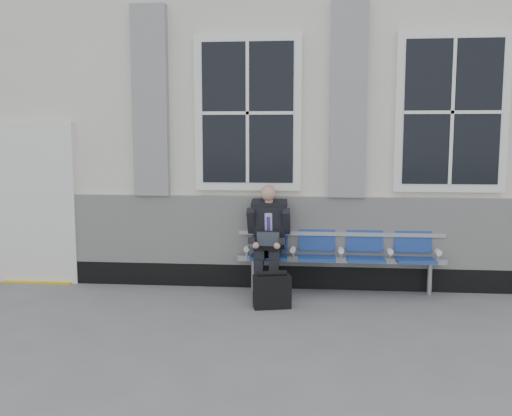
# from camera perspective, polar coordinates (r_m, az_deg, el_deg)

# --- Properties ---
(ground) EXTENTS (70.00, 70.00, 0.00)m
(ground) POSITION_cam_1_polar(r_m,az_deg,el_deg) (6.25, 18.06, -11.44)
(ground) COLOR slate
(ground) RESTS_ON ground
(station_building) EXTENTS (14.40, 4.40, 4.49)m
(station_building) POSITION_cam_1_polar(r_m,az_deg,el_deg) (9.36, 13.83, 8.57)
(station_building) COLOR silver
(station_building) RESTS_ON ground
(bench) EXTENTS (2.60, 0.47, 0.91)m
(bench) POSITION_cam_1_polar(r_m,az_deg,el_deg) (7.25, 8.47, -4.09)
(bench) COLOR #9EA0A3
(bench) RESTS_ON ground
(businessman) EXTENTS (0.54, 0.72, 1.36)m
(businessman) POSITION_cam_1_polar(r_m,az_deg,el_deg) (7.10, 1.26, -2.68)
(businessman) COLOR black
(businessman) RESTS_ON ground
(briefcase) EXTENTS (0.45, 0.27, 0.44)m
(briefcase) POSITION_cam_1_polar(r_m,az_deg,el_deg) (6.60, 1.61, -8.28)
(briefcase) COLOR black
(briefcase) RESTS_ON ground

